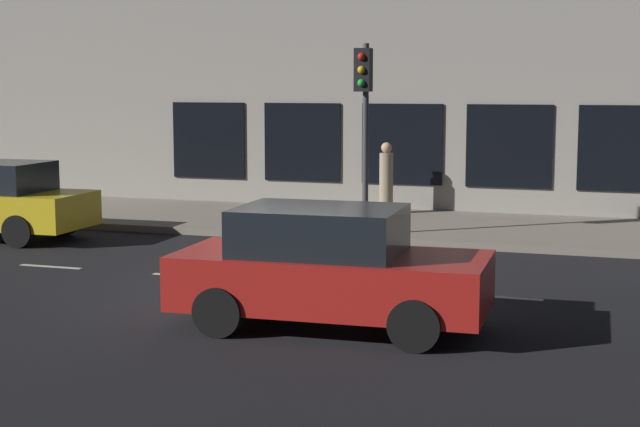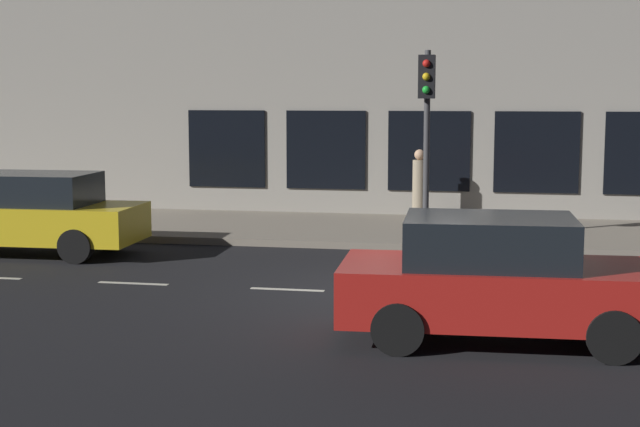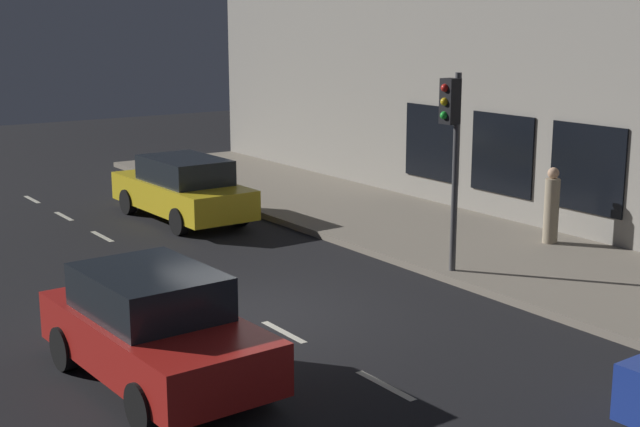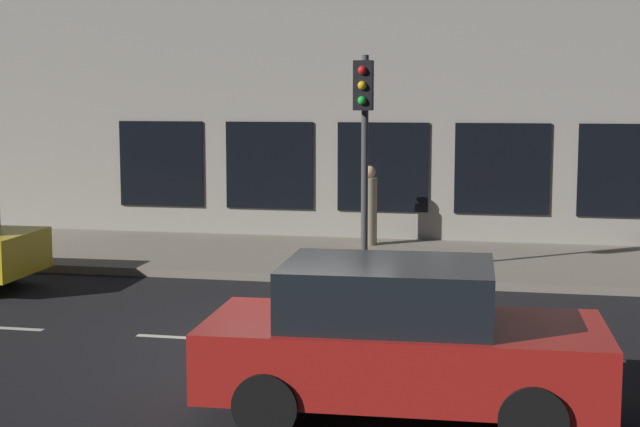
# 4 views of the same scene
# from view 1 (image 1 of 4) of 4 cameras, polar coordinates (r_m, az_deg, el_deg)

# --- Properties ---
(ground_plane) EXTENTS (60.00, 60.00, 0.00)m
(ground_plane) POSITION_cam_1_polar(r_m,az_deg,el_deg) (15.69, -2.57, -4.02)
(ground_plane) COLOR black
(sidewalk) EXTENTS (4.50, 32.00, 0.15)m
(sidewalk) POSITION_cam_1_polar(r_m,az_deg,el_deg) (21.54, 3.37, -0.64)
(sidewalk) COLOR gray
(sidewalk) RESTS_ON ground
(building_facade) EXTENTS (0.65, 32.00, 7.74)m
(building_facade) POSITION_cam_1_polar(r_m,az_deg,el_deg) (23.80, 5.05, 9.25)
(building_facade) COLOR gray
(building_facade) RESTS_ON ground
(lane_centre_line) EXTENTS (0.12, 27.20, 0.01)m
(lane_centre_line) POSITION_cam_1_polar(r_m,az_deg,el_deg) (15.37, 0.93, -4.25)
(lane_centre_line) COLOR beige
(lane_centre_line) RESTS_ON ground
(traffic_light) EXTENTS (0.47, 0.32, 3.79)m
(traffic_light) POSITION_cam_1_polar(r_m,az_deg,el_deg) (19.30, 2.59, 6.70)
(traffic_light) COLOR #424244
(traffic_light) RESTS_ON sidewalk
(parked_car_1) EXTENTS (2.00, 4.09, 1.58)m
(parked_car_1) POSITION_cam_1_polar(r_m,az_deg,el_deg) (12.65, 0.49, -3.21)
(parked_car_1) COLOR red
(parked_car_1) RESTS_ON ground
(pedestrian_0) EXTENTS (0.37, 0.37, 1.66)m
(pedestrian_0) POSITION_cam_1_polar(r_m,az_deg,el_deg) (22.74, 3.89, 1.97)
(pedestrian_0) COLOR gray
(pedestrian_0) RESTS_ON sidewalk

